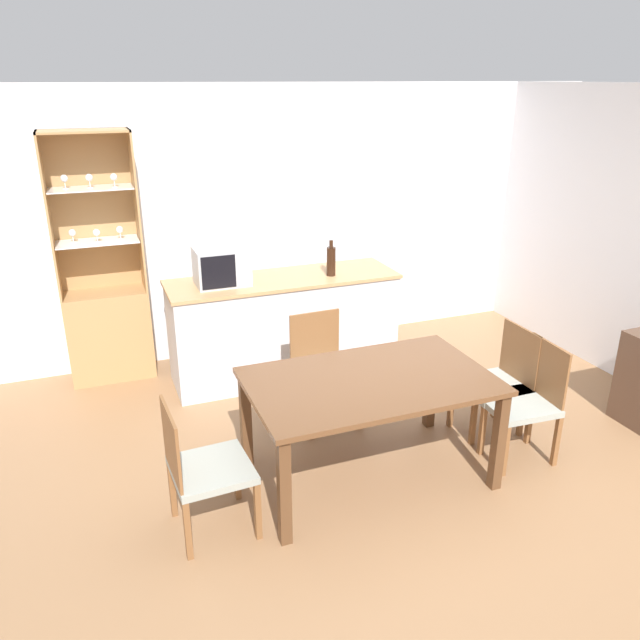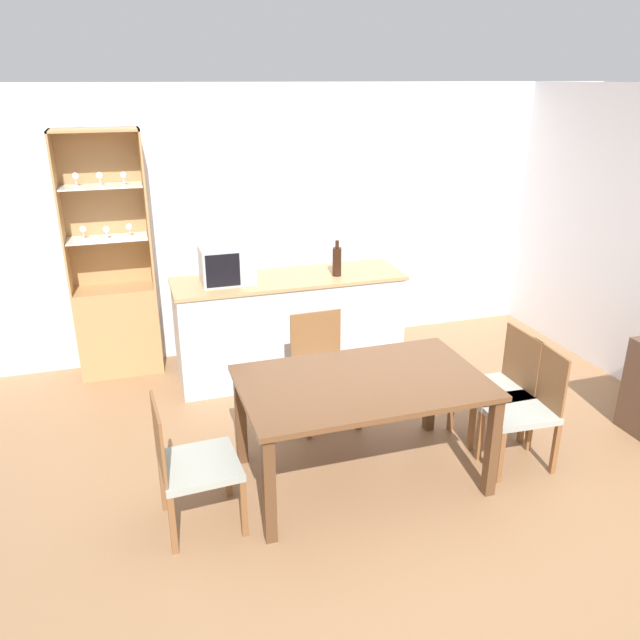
# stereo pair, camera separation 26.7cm
# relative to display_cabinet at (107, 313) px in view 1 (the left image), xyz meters

# --- Properties ---
(ground_plane) EXTENTS (18.00, 18.00, 0.00)m
(ground_plane) POSITION_rel_display_cabinet_xyz_m (1.77, -2.43, -0.62)
(ground_plane) COLOR #936B47
(wall_back) EXTENTS (6.80, 0.06, 2.55)m
(wall_back) POSITION_rel_display_cabinet_xyz_m (1.77, 0.20, 0.66)
(wall_back) COLOR silver
(wall_back) RESTS_ON ground_plane
(kitchen_counter) EXTENTS (2.05, 0.64, 0.94)m
(kitchen_counter) POSITION_rel_display_cabinet_xyz_m (1.49, -0.53, -0.15)
(kitchen_counter) COLOR silver
(kitchen_counter) RESTS_ON ground_plane
(display_cabinet) EXTENTS (0.72, 0.37, 2.19)m
(display_cabinet) POSITION_rel_display_cabinet_xyz_m (0.00, 0.00, 0.00)
(display_cabinet) COLOR tan
(display_cabinet) RESTS_ON ground_plane
(dining_table) EXTENTS (1.60, 0.99, 0.75)m
(dining_table) POSITION_rel_display_cabinet_xyz_m (1.53, -2.27, 0.04)
(dining_table) COLOR brown
(dining_table) RESTS_ON ground_plane
(dining_chair_head_far) EXTENTS (0.47, 0.47, 0.86)m
(dining_chair_head_far) POSITION_rel_display_cabinet_xyz_m (1.52, -1.43, -0.18)
(dining_chair_head_far) COLOR #999E93
(dining_chair_head_far) RESTS_ON ground_plane
(dining_chair_side_left_near) EXTENTS (0.48, 0.48, 0.86)m
(dining_chair_side_left_near) POSITION_rel_display_cabinet_xyz_m (0.38, -2.42, -0.18)
(dining_chair_side_left_near) COLOR #999E93
(dining_chair_side_left_near) RESTS_ON ground_plane
(dining_chair_side_right_near) EXTENTS (0.49, 0.49, 0.86)m
(dining_chair_side_right_near) POSITION_rel_display_cabinet_xyz_m (2.67, -2.42, -0.18)
(dining_chair_side_right_near) COLOR #999E93
(dining_chair_side_right_near) RESTS_ON ground_plane
(dining_chair_side_right_far) EXTENTS (0.46, 0.46, 0.86)m
(dining_chair_side_right_far) POSITION_rel_display_cabinet_xyz_m (2.67, -2.13, -0.18)
(dining_chair_side_right_far) COLOR #999E93
(dining_chair_side_right_far) RESTS_ON ground_plane
(microwave) EXTENTS (0.45, 0.34, 0.32)m
(microwave) POSITION_rel_display_cabinet_xyz_m (0.95, -0.52, 0.48)
(microwave) COLOR #B7BABF
(microwave) RESTS_ON kitchen_counter
(wine_bottle) EXTENTS (0.08, 0.08, 0.32)m
(wine_bottle) POSITION_rel_display_cabinet_xyz_m (1.92, -0.62, 0.45)
(wine_bottle) COLOR black
(wine_bottle) RESTS_ON kitchen_counter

